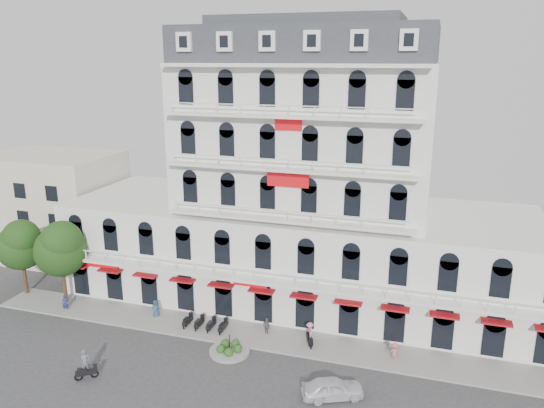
{
  "coord_description": "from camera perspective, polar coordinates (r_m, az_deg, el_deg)",
  "views": [
    {
      "loc": [
        11.3,
        -28.35,
        22.46
      ],
      "look_at": [
        -0.75,
        10.0,
        11.3
      ],
      "focal_mm": 35.0,
      "sensor_mm": 36.0,
      "label": 1
    }
  ],
  "objects": [
    {
      "name": "main_building",
      "position": [
        49.32,
        3.62,
        0.8
      ],
      "size": [
        45.0,
        15.0,
        25.8
      ],
      "color": "silver",
      "rests_on": "ground"
    },
    {
      "name": "sidewalk",
      "position": [
        44.99,
        0.55,
        -14.32
      ],
      "size": [
        53.0,
        4.0,
        0.16
      ],
      "primitive_type": "cube",
      "color": "gray",
      "rests_on": "ground"
    },
    {
      "name": "rider_west",
      "position": [
        41.97,
        -19.42,
        -16.08
      ],
      "size": [
        1.41,
        1.2,
        2.34
      ],
      "rotation": [
        0.0,
        0.0,
        0.66
      ],
      "color": "black",
      "rests_on": "ground"
    },
    {
      "name": "tree_west_inner",
      "position": [
        52.47,
        -21.79,
        -4.29
      ],
      "size": [
        4.76,
        4.76,
        8.25
      ],
      "color": "#382314",
      "rests_on": "ground"
    },
    {
      "name": "pedestrian_mid",
      "position": [
        45.33,
        -0.55,
        -13.04
      ],
      "size": [
        0.99,
        0.83,
        1.59
      ],
      "primitive_type": "imported",
      "rotation": [
        0.0,
        0.0,
        2.57
      ],
      "color": "#5A5B62",
      "rests_on": "ground"
    },
    {
      "name": "pedestrian_left",
      "position": [
        49.18,
        -12.39,
        -10.97
      ],
      "size": [
        0.89,
        0.67,
        1.66
      ],
      "primitive_type": "imported",
      "rotation": [
        0.0,
        0.0,
        0.19
      ],
      "color": "navy",
      "rests_on": "ground"
    },
    {
      "name": "parked_scooter_row",
      "position": [
        46.87,
        -7.18,
        -13.26
      ],
      "size": [
        4.4,
        1.8,
        1.1
      ],
      "primitive_type": null,
      "color": "black",
      "rests_on": "ground"
    },
    {
      "name": "flank_building_west",
      "position": [
        65.69,
        -22.28,
        -0.18
      ],
      "size": [
        14.0,
        10.0,
        12.0
      ],
      "primitive_type": "cube",
      "color": "beige",
      "rests_on": "ground"
    },
    {
      "name": "traffic_island",
      "position": [
        43.33,
        -4.59,
        -15.36
      ],
      "size": [
        3.2,
        3.2,
        1.6
      ],
      "color": "gray",
      "rests_on": "ground"
    },
    {
      "name": "pedestrian_right",
      "position": [
        43.0,
        13.03,
        -15.26
      ],
      "size": [
        0.99,
        0.6,
        1.49
      ],
      "primitive_type": "imported",
      "rotation": [
        0.0,
        0.0,
        3.19
      ],
      "color": "#BA626B",
      "rests_on": "ground"
    },
    {
      "name": "pedestrian_far",
      "position": [
        52.73,
        -21.36,
        -9.91
      ],
      "size": [
        0.66,
        0.55,
        1.55
      ],
      "primitive_type": "imported",
      "rotation": [
        0.0,
        0.0,
        0.37
      ],
      "color": "navy",
      "rests_on": "ground"
    },
    {
      "name": "tree_west_outer",
      "position": [
        56.12,
        -25.42,
        -3.8
      ],
      "size": [
        4.5,
        4.48,
        7.76
      ],
      "color": "#382314",
      "rests_on": "ground"
    },
    {
      "name": "ground",
      "position": [
        37.9,
        -3.69,
        -20.87
      ],
      "size": [
        120.0,
        120.0,
        0.0
      ],
      "primitive_type": "plane",
      "color": "#38383A",
      "rests_on": "ground"
    },
    {
      "name": "parked_car",
      "position": [
        38.39,
        6.54,
        -19.08
      ],
      "size": [
        4.58,
        3.32,
        1.45
      ],
      "primitive_type": "imported",
      "rotation": [
        0.0,
        0.0,
        2.0
      ],
      "color": "silver",
      "rests_on": "ground"
    },
    {
      "name": "rider_center",
      "position": [
        43.77,
        4.08,
        -13.74
      ],
      "size": [
        0.96,
        1.62,
        2.09
      ],
      "rotation": [
        0.0,
        0.0,
        5.1
      ],
      "color": "black",
      "rests_on": "ground"
    }
  ]
}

